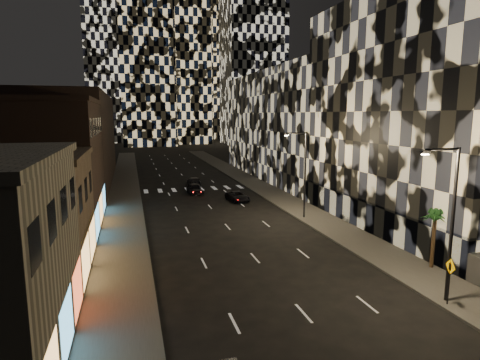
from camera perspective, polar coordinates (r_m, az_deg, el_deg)
sidewalk_left at (r=59.13m, az=-16.14°, el=-1.64°), size 4.00×120.00×0.15m
sidewalk_right at (r=62.07m, az=2.64°, el=-0.77°), size 4.00×120.00×0.15m
curb_left at (r=59.13m, az=-14.11°, el=-1.55°), size 0.20×120.00×0.15m
curb_right at (r=61.47m, az=0.77°, el=-0.86°), size 0.20×120.00×0.15m
retail_tan at (r=30.99m, az=-30.11°, el=-4.90°), size 10.00×10.00×8.00m
retail_brown at (r=42.67m, az=-26.16°, el=1.72°), size 10.00×15.00×12.00m
retail_filler_left at (r=68.70m, az=-22.19°, el=5.35°), size 10.00×40.00×14.00m
midrise_right at (r=43.60m, az=26.52°, el=8.44°), size 16.00×25.00×22.00m
midrise_base at (r=40.04m, az=17.25°, el=-4.74°), size 0.60×25.00×3.00m
midrise_filler_right at (r=71.28m, az=8.66°, el=7.66°), size 16.00×40.00×18.00m
tower_right_mid at (r=154.71m, az=1.79°, el=23.94°), size 20.00×20.00×100.00m
tower_center_low at (r=152.71m, az=-13.39°, el=22.93°), size 18.00×18.00×95.00m
streetlight_near at (r=25.65m, az=27.65°, el=-4.34°), size 2.55×0.25×9.00m
streetlight_far at (r=42.22m, az=8.95°, el=1.61°), size 2.55×0.25×9.00m
car_dark_midlane at (r=56.06m, az=-6.46°, el=-1.25°), size 2.12×4.35×1.43m
car_dark_oncoming at (r=62.85m, az=-6.53°, el=-0.18°), size 1.87×4.39×1.26m
car_dark_rightlane at (r=50.94m, az=-0.34°, el=-2.36°), size 2.60×4.70×1.25m
ped_sign at (r=26.24m, az=27.68°, el=-11.70°), size 0.25×0.89×2.71m
palm_tree at (r=31.38m, az=25.98°, el=-5.04°), size 2.17×2.16×4.26m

